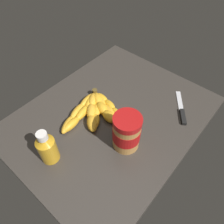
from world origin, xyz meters
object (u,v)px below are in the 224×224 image
banana_bunch (95,110)px  honey_bottle (47,148)px  butter_knife (182,110)px  peanut_butter_jar (127,132)px

banana_bunch → honey_bottle: size_ratio=1.77×
honey_bottle → butter_knife: honey_bottle is taller
banana_bunch → honey_bottle: honey_bottle is taller
peanut_butter_jar → honey_bottle: (19.69, -15.02, -0.76)cm
banana_bunch → peanut_butter_jar: bearing=79.4°
peanut_butter_jar → honey_bottle: peanut_butter_jar is taller
banana_bunch → peanut_butter_jar: (3.23, 17.17, 5.05)cm
honey_bottle → butter_knife: bearing=153.9°
butter_knife → honey_bottle: bearing=-26.1°
banana_bunch → butter_knife: bearing=132.5°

